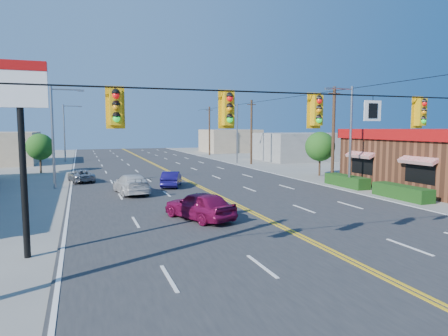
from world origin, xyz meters
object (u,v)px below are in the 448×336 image
object	(u,v)px
pizza_hut_sign	(21,118)
car_magenta	(199,206)
car_blue	(171,180)
car_white	(131,185)
car_silver	(81,176)
signal_span	(342,126)

from	to	relation	value
pizza_hut_sign	car_magenta	xyz separation A→B (m)	(7.72, 3.52, -4.44)
car_blue	car_white	bearing A→B (deg)	53.17
car_silver	signal_span	bearing A→B (deg)	99.08
pizza_hut_sign	car_silver	xyz separation A→B (m)	(1.98, 20.96, -4.64)
signal_span	pizza_hut_sign	bearing A→B (deg)	159.81
car_blue	car_white	distance (m)	4.19
signal_span	pizza_hut_sign	world-z (taller)	signal_span
signal_span	car_blue	distance (m)	19.98
pizza_hut_sign	car_silver	size ratio (longest dim) A/B	1.76
pizza_hut_sign	car_magenta	size ratio (longest dim) A/B	1.57
signal_span	pizza_hut_sign	xyz separation A→B (m)	(-10.88, 4.00, 0.30)
car_white	car_magenta	bearing A→B (deg)	97.88
car_silver	car_magenta	bearing A→B (deg)	97.68
pizza_hut_sign	car_white	world-z (taller)	pizza_hut_sign
car_white	car_silver	bearing A→B (deg)	-72.52
signal_span	car_silver	world-z (taller)	signal_span
car_magenta	car_silver	size ratio (longest dim) A/B	1.12
signal_span	car_magenta	bearing A→B (deg)	112.79
signal_span	car_blue	size ratio (longest dim) A/B	6.41
car_white	car_silver	size ratio (longest dim) A/B	1.25
car_blue	car_silver	distance (m)	8.83
car_magenta	car_blue	bearing A→B (deg)	-118.35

